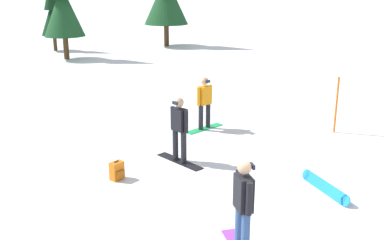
# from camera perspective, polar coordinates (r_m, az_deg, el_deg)

# --- Properties ---
(snowboarder_foreground) EXTENTS (0.38, 1.49, 1.72)m
(snowboarder_foreground) POSITION_cam_1_polar(r_m,az_deg,el_deg) (8.04, 6.34, -10.38)
(snowboarder_foreground) COLOR #993FD8
(snowboarder_foreground) RESTS_ON ground_plane
(snowboarder_midground) EXTENTS (0.90, 1.51, 1.73)m
(snowboarder_midground) POSITION_cam_1_polar(r_m,az_deg,el_deg) (11.86, -1.57, -1.07)
(snowboarder_midground) COLOR black
(snowboarder_midground) RESTS_ON ground_plane
(snowboarder_background) EXTENTS (1.43, 0.86, 1.68)m
(snowboarder_background) POSITION_cam_1_polar(r_m,az_deg,el_deg) (14.52, 1.57, 2.23)
(snowboarder_background) COLOR #19B259
(snowboarder_background) RESTS_ON ground_plane
(loose_snowboard_near_left) EXTENTS (0.20, 1.71, 0.24)m
(loose_snowboard_near_left) POSITION_cam_1_polar(r_m,az_deg,el_deg) (10.91, 16.11, -7.90)
(loose_snowboard_near_left) COLOR #1E8CD8
(loose_snowboard_near_left) RESTS_ON ground_plane
(backpack_orange) EXTENTS (0.38, 0.36, 0.47)m
(backpack_orange) POSITION_cam_1_polar(r_m,az_deg,el_deg) (11.21, -9.23, -6.24)
(backpack_orange) COLOR orange
(backpack_orange) RESTS_ON ground_plane
(trail_marker_pole) EXTENTS (0.06, 0.06, 1.77)m
(trail_marker_pole) POSITION_cam_1_polar(r_m,az_deg,el_deg) (14.87, 17.41, 1.78)
(trail_marker_pole) COLOR orange
(trail_marker_pole) RESTS_ON ground_plane
(pine_tree_young) EXTENTS (2.36, 2.36, 6.17)m
(pine_tree_young) POSITION_cam_1_polar(r_m,az_deg,el_deg) (28.41, -15.72, 13.96)
(pine_tree_young) COLOR #472D19
(pine_tree_young) RESTS_ON ground_plane
(pine_tree_slender) EXTENTS (1.59, 1.59, 4.68)m
(pine_tree_slender) POSITION_cam_1_polar(r_m,az_deg,el_deg) (32.13, -16.86, 12.69)
(pine_tree_slender) COLOR #472D19
(pine_tree_slender) RESTS_ON ground_plane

